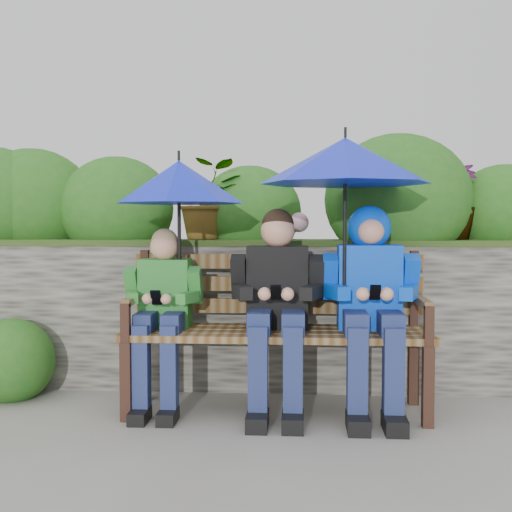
# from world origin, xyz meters

# --- Properties ---
(ground) EXTENTS (60.00, 60.00, 0.00)m
(ground) POSITION_xyz_m (0.00, 0.00, 0.00)
(ground) COLOR gray
(ground) RESTS_ON ground
(garden_backdrop) EXTENTS (8.00, 2.88, 1.81)m
(garden_backdrop) POSITION_xyz_m (-0.09, 1.57, 0.65)
(garden_backdrop) COLOR #423E39
(garden_backdrop) RESTS_ON ground
(park_bench) EXTENTS (1.84, 0.54, 0.97)m
(park_bench) POSITION_xyz_m (0.12, 0.22, 0.55)
(park_bench) COLOR #372017
(park_bench) RESTS_ON ground
(boy_left) EXTENTS (0.47, 0.54, 1.11)m
(boy_left) POSITION_xyz_m (-0.58, 0.13, 0.64)
(boy_left) COLOR #2D8033
(boy_left) RESTS_ON ground
(boy_middle) EXTENTS (0.56, 0.65, 1.23)m
(boy_middle) POSITION_xyz_m (0.13, 0.12, 0.69)
(boy_middle) COLOR black
(boy_middle) RESTS_ON ground
(boy_right) EXTENTS (0.57, 0.69, 1.25)m
(boy_right) POSITION_xyz_m (0.68, 0.13, 0.74)
(boy_right) COLOR blue
(boy_right) RESTS_ON ground
(umbrella_left) EXTENTS (0.79, 0.79, 0.87)m
(umbrella_left) POSITION_xyz_m (-0.48, 0.19, 1.40)
(umbrella_left) COLOR #0F21D9
(umbrella_left) RESTS_ON ground
(umbrella_right) EXTENTS (1.01, 1.01, 0.97)m
(umbrella_right) POSITION_xyz_m (0.52, 0.12, 1.51)
(umbrella_right) COLOR #0F21D9
(umbrella_right) RESTS_ON ground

